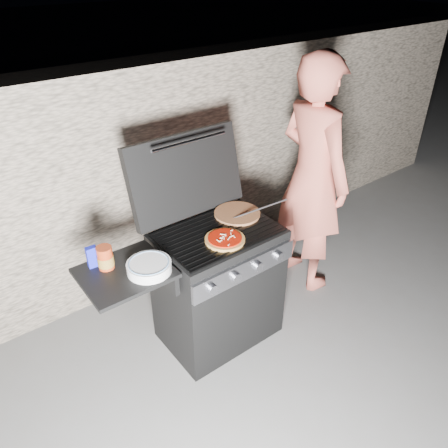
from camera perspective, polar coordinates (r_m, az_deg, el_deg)
ground at (r=3.43m, az=-0.68°, el=-13.86°), size 50.00×50.00×0.00m
stone_wall at (r=3.64m, az=-10.76°, el=6.05°), size 8.00×0.35×1.80m
gas_grill at (r=3.01m, az=-4.61°, el=-9.85°), size 1.34×0.79×0.91m
pizza_topped at (r=2.75m, az=0.11°, el=-1.95°), size 0.26×0.26×0.03m
pizza_plain at (r=3.03m, az=1.74°, el=1.39°), size 0.37×0.37×0.02m
sauce_jar at (r=2.60m, az=-15.26°, el=-4.25°), size 0.11×0.11×0.14m
blue_carton at (r=2.63m, az=-16.83°, el=-4.13°), size 0.06×0.04×0.13m
plate_stack at (r=2.54m, az=-9.75°, el=-5.54°), size 0.33×0.33×0.06m
person at (r=3.51m, az=11.47°, el=6.01°), size 0.52×0.74×1.92m
tongs at (r=3.02m, az=4.54°, el=1.90°), size 0.41×0.14×0.09m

